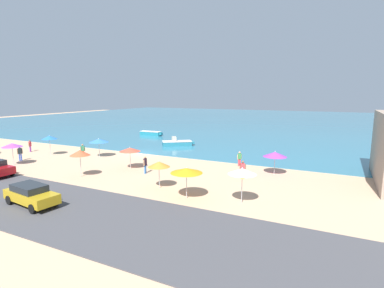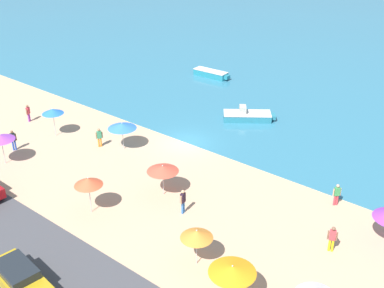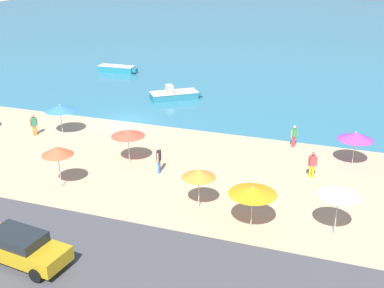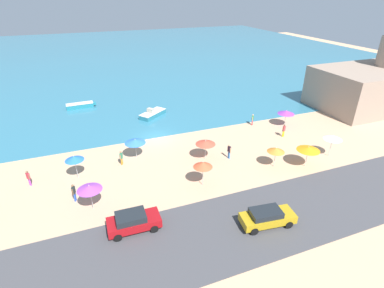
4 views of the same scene
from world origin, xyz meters
The scene contains 21 objects.
ground_plane centered at (0.00, 0.00, 0.00)m, with size 160.00×160.00×0.00m, color tan.
sea centered at (0.00, 55.00, 0.03)m, with size 150.00×110.00×0.05m, color teal.
coastal_road centered at (0.00, -18.00, 0.03)m, with size 80.00×8.00×0.06m, color #444447.
beach_umbrella_0 centered at (3.78, -7.09, 2.03)m, with size 2.19×2.19×2.31m.
beach_umbrella_1 centered at (1.54, -11.64, 2.30)m, with size 1.84×1.84×2.63m.
beach_umbrella_2 centered at (-9.70, -6.00, 2.28)m, with size 1.83×1.83×2.57m.
beach_umbrella_3 centered at (17.70, -2.68, 1.98)m, with size 2.28×2.28×2.29m.
beach_umbrella_4 centered at (17.16, -11.63, 2.35)m, with size 2.02×2.02×2.64m.
beach_umbrella_5 centered at (10.00, -11.27, 2.03)m, with size 1.82×1.82×2.33m.
beach_umbrella_6 centered at (-3.34, -4.04, 2.05)m, with size 2.33×2.33×2.33m.
beach_umbrella_8 centered at (13.17, -12.46, 2.14)m, with size 2.40×2.40×2.39m.
beach_umbrella_9 centered at (-8.70, -11.50, 2.22)m, with size 2.10×2.10×2.49m.
bather_0 centered at (13.62, -0.88, 0.89)m, with size 0.40×0.45×1.60m.
bather_1 centered at (15.39, -5.54, 0.95)m, with size 0.54×0.33×1.70m.
bather_2 centered at (-14.08, -5.65, 0.90)m, with size 0.37×0.51×1.62m.
bather_3 centered at (6.29, -7.98, 0.98)m, with size 0.27×0.56×1.75m.
bather_4 centered at (-5.13, -4.99, 0.91)m, with size 0.37×0.50×1.63m.
bather_5 centered at (-10.08, -9.78, 0.98)m, with size 0.33×0.54×1.75m.
parked_car_1 centered at (4.17, -18.62, 0.83)m, with size 4.53×2.23×1.45m.
skiff_nearshore centered at (-8.43, 14.75, 0.43)m, with size 4.51×1.43×0.76m.
skiff_offshore centered at (1.45, 7.13, 0.45)m, with size 4.59×3.97×1.37m.
Camera 1 is at (23.04, -31.50, 7.75)m, focal length 28.00 mm.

